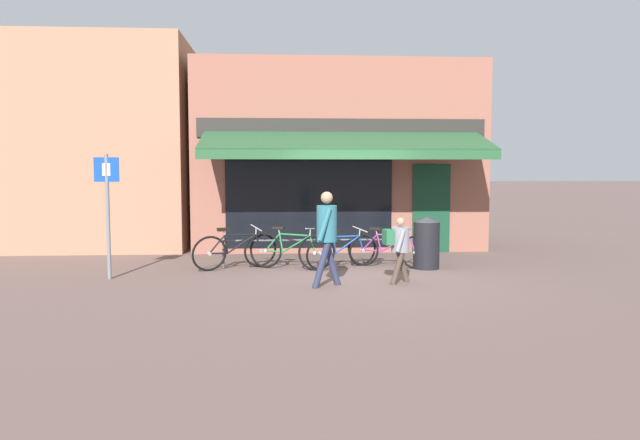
# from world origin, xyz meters

# --- Properties ---
(ground_plane) EXTENTS (160.00, 160.00, 0.00)m
(ground_plane) POSITION_xyz_m (0.00, 0.00, 0.00)
(ground_plane) COLOR brown
(shop_front) EXTENTS (7.11, 4.69, 4.62)m
(shop_front) POSITION_xyz_m (0.03, 4.59, 2.31)
(shop_front) COLOR #8E5647
(shop_front) RESTS_ON ground_plane
(neighbour_building) EXTENTS (5.43, 4.00, 5.17)m
(neighbour_building) POSITION_xyz_m (-6.43, 5.12, 2.59)
(neighbour_building) COLOR #9E7056
(neighbour_building) RESTS_ON ground_plane
(bike_rack_rail) EXTENTS (3.79, 0.04, 0.57)m
(bike_rack_rail) POSITION_xyz_m (-0.74, 1.09, 0.48)
(bike_rack_rail) COLOR #47494F
(bike_rack_rail) RESTS_ON ground_plane
(bicycle_black) EXTENTS (1.69, 0.90, 0.88)m
(bicycle_black) POSITION_xyz_m (-2.34, 0.88, 0.38)
(bicycle_black) COLOR black
(bicycle_black) RESTS_ON ground_plane
(bicycle_green) EXTENTS (1.67, 0.77, 0.86)m
(bicycle_green) POSITION_xyz_m (-1.25, 0.85, 0.38)
(bicycle_green) COLOR black
(bicycle_green) RESTS_ON ground_plane
(bicycle_blue) EXTENTS (1.55, 0.87, 0.82)m
(bicycle_blue) POSITION_xyz_m (-0.20, 0.90, 0.36)
(bicycle_blue) COLOR black
(bicycle_blue) RESTS_ON ground_plane
(bicycle_purple) EXTENTS (1.61, 0.85, 0.81)m
(bicycle_purple) POSITION_xyz_m (0.76, 0.93, 0.36)
(bicycle_purple) COLOR black
(bicycle_purple) RESTS_ON ground_plane
(pedestrian_adult) EXTENTS (0.53, 0.62, 1.63)m
(pedestrian_adult) POSITION_xyz_m (-0.66, -1.03, 0.99)
(pedestrian_adult) COLOR #282D47
(pedestrian_adult) RESTS_ON ground_plane
(pedestrian_child) EXTENTS (0.52, 0.55, 1.17)m
(pedestrian_child) POSITION_xyz_m (0.62, -0.81, 0.71)
(pedestrian_child) COLOR #47382D
(pedestrian_child) RESTS_ON ground_plane
(litter_bin) EXTENTS (0.53, 0.53, 1.04)m
(litter_bin) POSITION_xyz_m (1.49, 0.72, 0.52)
(litter_bin) COLOR black
(litter_bin) RESTS_ON ground_plane
(parking_sign) EXTENTS (0.44, 0.07, 2.27)m
(parking_sign) POSITION_xyz_m (-4.55, -0.06, 1.40)
(parking_sign) COLOR slate
(parking_sign) RESTS_ON ground_plane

